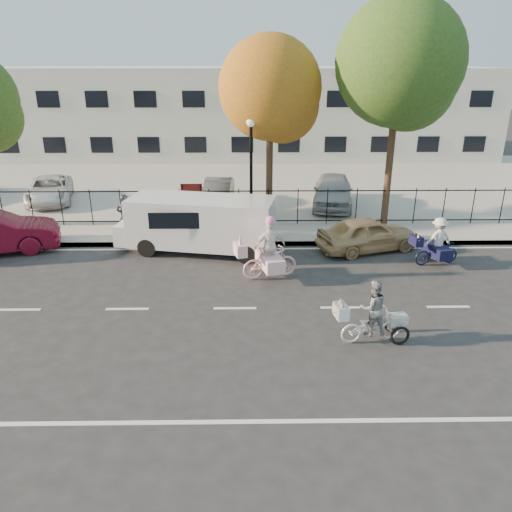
{
  "coord_description": "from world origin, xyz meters",
  "views": [
    {
      "loc": [
        0.41,
        -12.43,
        6.47
      ],
      "look_at": [
        0.61,
        1.2,
        1.1
      ],
      "focal_mm": 35.0,
      "sensor_mm": 36.0,
      "label": 1
    }
  ],
  "objects_px": {
    "gold_sedan": "(368,234)",
    "lot_car_c": "(218,193)",
    "white_van": "(199,223)",
    "bull_bike": "(437,246)",
    "lot_car_d": "(333,191)",
    "lot_car_b": "(49,190)",
    "lamppost": "(251,154)",
    "pedestrian": "(126,217)",
    "zebra_trike": "(372,318)",
    "unicorn_bike": "(269,256)"
  },
  "relations": [
    {
      "from": "white_van",
      "to": "gold_sedan",
      "type": "distance_m",
      "value": 6.08
    },
    {
      "from": "lamppost",
      "to": "white_van",
      "type": "distance_m",
      "value": 3.59
    },
    {
      "from": "lamppost",
      "to": "white_van",
      "type": "xyz_separation_m",
      "value": [
        -1.87,
        -2.3,
        -2.02
      ]
    },
    {
      "from": "unicorn_bike",
      "to": "gold_sedan",
      "type": "bearing_deg",
      "value": -71.75
    },
    {
      "from": "pedestrian",
      "to": "lamppost",
      "type": "bearing_deg",
      "value": -164.49
    },
    {
      "from": "bull_bike",
      "to": "gold_sedan",
      "type": "height_order",
      "value": "bull_bike"
    },
    {
      "from": "lamppost",
      "to": "bull_bike",
      "type": "relative_size",
      "value": 2.39
    },
    {
      "from": "white_van",
      "to": "lot_car_c",
      "type": "xyz_separation_m",
      "value": [
        0.33,
        5.62,
        -0.34
      ]
    },
    {
      "from": "lot_car_c",
      "to": "zebra_trike",
      "type": "bearing_deg",
      "value": -66.2
    },
    {
      "from": "unicorn_bike",
      "to": "bull_bike",
      "type": "bearing_deg",
      "value": -94.29
    },
    {
      "from": "bull_bike",
      "to": "lot_car_d",
      "type": "xyz_separation_m",
      "value": [
        -2.45,
        6.72,
        0.23
      ]
    },
    {
      "from": "unicorn_bike",
      "to": "bull_bike",
      "type": "xyz_separation_m",
      "value": [
        5.68,
        1.07,
        -0.1
      ]
    },
    {
      "from": "gold_sedan",
      "to": "lot_car_c",
      "type": "xyz_separation_m",
      "value": [
        -5.73,
        5.62,
        0.12
      ]
    },
    {
      "from": "unicorn_bike",
      "to": "bull_bike",
      "type": "distance_m",
      "value": 5.78
    },
    {
      "from": "white_van",
      "to": "pedestrian",
      "type": "relative_size",
      "value": 3.36
    },
    {
      "from": "white_van",
      "to": "pedestrian",
      "type": "height_order",
      "value": "white_van"
    },
    {
      "from": "white_van",
      "to": "gold_sedan",
      "type": "xyz_separation_m",
      "value": [
        6.06,
        0.0,
        -0.46
      ]
    },
    {
      "from": "bull_bike",
      "to": "lot_car_b",
      "type": "distance_m",
      "value": 17.56
    },
    {
      "from": "pedestrian",
      "to": "white_van",
      "type": "bearing_deg",
      "value": 160.85
    },
    {
      "from": "zebra_trike",
      "to": "pedestrian",
      "type": "height_order",
      "value": "pedestrian"
    },
    {
      "from": "bull_bike",
      "to": "lot_car_d",
      "type": "relative_size",
      "value": 0.42
    },
    {
      "from": "bull_bike",
      "to": "gold_sedan",
      "type": "bearing_deg",
      "value": 44.58
    },
    {
      "from": "zebra_trike",
      "to": "lot_car_b",
      "type": "xyz_separation_m",
      "value": [
        -12.46,
        12.64,
        0.11
      ]
    },
    {
      "from": "gold_sedan",
      "to": "lot_car_c",
      "type": "distance_m",
      "value": 8.02
    },
    {
      "from": "lot_car_b",
      "to": "lot_car_d",
      "type": "xyz_separation_m",
      "value": [
        13.33,
        -0.98,
        0.15
      ]
    },
    {
      "from": "zebra_trike",
      "to": "lot_car_b",
      "type": "height_order",
      "value": "zebra_trike"
    },
    {
      "from": "gold_sedan",
      "to": "lamppost",
      "type": "bearing_deg",
      "value": 42.89
    },
    {
      "from": "white_van",
      "to": "zebra_trike",
      "type": "bearing_deg",
      "value": -41.66
    },
    {
      "from": "gold_sedan",
      "to": "white_van",
      "type": "bearing_deg",
      "value": 71.67
    },
    {
      "from": "lot_car_b",
      "to": "lot_car_c",
      "type": "height_order",
      "value": "lot_car_c"
    },
    {
      "from": "gold_sedan",
      "to": "lot_car_d",
      "type": "distance_m",
      "value": 5.41
    },
    {
      "from": "gold_sedan",
      "to": "pedestrian",
      "type": "distance_m",
      "value": 8.95
    },
    {
      "from": "bull_bike",
      "to": "lot_car_d",
      "type": "bearing_deg",
      "value": 7.96
    },
    {
      "from": "unicorn_bike",
      "to": "lot_car_d",
      "type": "xyz_separation_m",
      "value": [
        3.23,
        7.79,
        0.13
      ]
    },
    {
      "from": "lot_car_b",
      "to": "lot_car_c",
      "type": "distance_m",
      "value": 8.07
    },
    {
      "from": "lot_car_b",
      "to": "unicorn_bike",
      "type": "bearing_deg",
      "value": -56.27
    },
    {
      "from": "lot_car_b",
      "to": "bull_bike",
      "type": "bearing_deg",
      "value": -41.3
    },
    {
      "from": "lamppost",
      "to": "lot_car_b",
      "type": "distance_m",
      "value": 10.67
    },
    {
      "from": "lamppost",
      "to": "lot_car_b",
      "type": "relative_size",
      "value": 1.03
    },
    {
      "from": "zebra_trike",
      "to": "bull_bike",
      "type": "relative_size",
      "value": 1.05
    },
    {
      "from": "lamppost",
      "to": "gold_sedan",
      "type": "xyz_separation_m",
      "value": [
        4.19,
        -2.3,
        -2.49
      ]
    },
    {
      "from": "unicorn_bike",
      "to": "lot_car_b",
      "type": "xyz_separation_m",
      "value": [
        -10.1,
        8.77,
        -0.02
      ]
    },
    {
      "from": "white_van",
      "to": "lot_car_d",
      "type": "relative_size",
      "value": 1.36
    },
    {
      "from": "gold_sedan",
      "to": "pedestrian",
      "type": "xyz_separation_m",
      "value": [
        -8.89,
        0.96,
        0.39
      ]
    },
    {
      "from": "lot_car_c",
      "to": "lot_car_d",
      "type": "bearing_deg",
      "value": 0.94
    },
    {
      "from": "lamppost",
      "to": "lot_car_d",
      "type": "height_order",
      "value": "lamppost"
    },
    {
      "from": "zebra_trike",
      "to": "gold_sedan",
      "type": "bearing_deg",
      "value": -21.45
    },
    {
      "from": "white_van",
      "to": "lot_car_c",
      "type": "distance_m",
      "value": 5.64
    },
    {
      "from": "zebra_trike",
      "to": "lot_car_c",
      "type": "distance_m",
      "value": 12.68
    },
    {
      "from": "lot_car_d",
      "to": "lot_car_b",
      "type": "bearing_deg",
      "value": -174.82
    }
  ]
}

